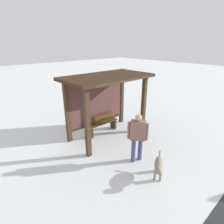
{
  "coord_description": "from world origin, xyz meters",
  "views": [
    {
      "loc": [
        -4.39,
        -5.23,
        3.71
      ],
      "look_at": [
        -0.25,
        -0.55,
        1.29
      ],
      "focal_mm": 29.04,
      "sensor_mm": 36.0,
      "label": 1
    }
  ],
  "objects_px": {
    "bench_left_inside": "(102,124)",
    "person_walking": "(138,134)",
    "bus_shelter": "(104,90)",
    "dog": "(159,165)"
  },
  "relations": [
    {
      "from": "bus_shelter",
      "to": "dog",
      "type": "bearing_deg",
      "value": -99.97
    },
    {
      "from": "bus_shelter",
      "to": "person_walking",
      "type": "bearing_deg",
      "value": -100.66
    },
    {
      "from": "bus_shelter",
      "to": "dog",
      "type": "xyz_separation_m",
      "value": [
        -0.55,
        -3.1,
        -1.52
      ]
    },
    {
      "from": "bench_left_inside",
      "to": "dog",
      "type": "bearing_deg",
      "value": -99.38
    },
    {
      "from": "bench_left_inside",
      "to": "person_walking",
      "type": "distance_m",
      "value": 2.46
    },
    {
      "from": "bus_shelter",
      "to": "bench_left_inside",
      "type": "height_order",
      "value": "bus_shelter"
    },
    {
      "from": "bus_shelter",
      "to": "bench_left_inside",
      "type": "xyz_separation_m",
      "value": [
        0.0,
        0.2,
        -1.56
      ]
    },
    {
      "from": "bench_left_inside",
      "to": "person_walking",
      "type": "relative_size",
      "value": 0.9
    },
    {
      "from": "bench_left_inside",
      "to": "dog",
      "type": "xyz_separation_m",
      "value": [
        -0.55,
        -3.3,
        0.04
      ]
    },
    {
      "from": "bench_left_inside",
      "to": "person_walking",
      "type": "xyz_separation_m",
      "value": [
        -0.4,
        -2.35,
        0.6
      ]
    }
  ]
}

